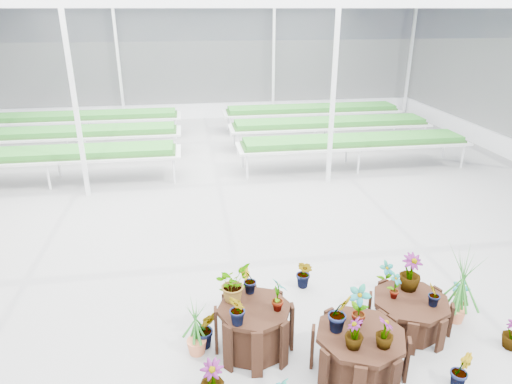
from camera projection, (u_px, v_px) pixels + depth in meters
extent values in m
plane|color=gray|center=(227.00, 273.00, 7.80)|extent=(24.00, 24.00, 0.00)
cylinder|color=black|center=(254.00, 329.00, 5.92)|extent=(1.06, 1.06, 0.67)
cylinder|color=black|center=(359.00, 353.00, 5.55)|extent=(1.45, 1.45, 0.59)
cylinder|color=black|center=(409.00, 314.00, 6.35)|extent=(1.41, 1.41, 0.49)
imported|color=#276E25|center=(233.00, 283.00, 5.87)|extent=(0.56, 0.58, 0.49)
imported|color=#276E25|center=(278.00, 294.00, 5.64)|extent=(0.23, 0.29, 0.48)
imported|color=#276E25|center=(248.00, 280.00, 6.01)|extent=(0.25, 0.22, 0.39)
imported|color=#276E25|center=(238.00, 310.00, 5.38)|extent=(0.25, 0.28, 0.44)
imported|color=#276E25|center=(340.00, 313.00, 5.40)|extent=(0.30, 0.26, 0.51)
imported|color=#276E25|center=(385.00, 333.00, 5.16)|extent=(0.22, 0.22, 0.38)
imported|color=#276E25|center=(359.00, 306.00, 5.50)|extent=(0.34, 0.34, 0.54)
imported|color=#276E25|center=(354.00, 333.00, 5.15)|extent=(0.26, 0.26, 0.38)
imported|color=#276E25|center=(395.00, 286.00, 6.21)|extent=(0.26, 0.24, 0.40)
imported|color=#276E25|center=(434.00, 295.00, 6.05)|extent=(0.25, 0.25, 0.36)
imported|color=#276E25|center=(410.00, 273.00, 6.39)|extent=(0.34, 0.34, 0.54)
imported|color=#276E25|center=(212.00, 380.00, 5.20)|extent=(0.40, 0.40, 0.51)
imported|color=#276E25|center=(206.00, 328.00, 5.99)|extent=(0.32, 0.26, 0.58)
imported|color=#276E25|center=(461.00, 370.00, 5.39)|extent=(0.33, 0.32, 0.46)
imported|color=#276E25|center=(460.00, 296.00, 6.75)|extent=(0.29, 0.31, 0.49)
imported|color=#276E25|center=(386.00, 276.00, 7.24)|extent=(0.30, 0.24, 0.50)
imported|color=#276E25|center=(304.00, 274.00, 7.29)|extent=(0.34, 0.36, 0.52)
imported|color=#276E25|center=(237.00, 297.00, 6.67)|extent=(0.62, 0.64, 0.54)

